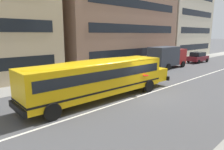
# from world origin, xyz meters

# --- Properties ---
(ground_plane) EXTENTS (400.00, 400.00, 0.00)m
(ground_plane) POSITION_xyz_m (0.00, 0.00, 0.00)
(ground_plane) COLOR #4C4C4F
(sidewalk_far) EXTENTS (120.00, 3.00, 0.01)m
(sidewalk_far) POSITION_xyz_m (0.00, 7.87, 0.01)
(sidewalk_far) COLOR gray
(sidewalk_far) RESTS_ON ground_plane
(lane_centreline) EXTENTS (110.00, 0.16, 0.01)m
(lane_centreline) POSITION_xyz_m (0.00, 0.00, 0.00)
(lane_centreline) COLOR silver
(lane_centreline) RESTS_ON ground_plane
(school_bus) EXTENTS (12.29, 3.06, 2.74)m
(school_bus) POSITION_xyz_m (-2.98, 1.50, 1.63)
(school_bus) COLOR yellow
(school_bus) RESTS_ON ground_plane
(parked_car_maroon_by_hydrant) EXTENTS (3.99, 2.07, 1.64)m
(parked_car_maroon_by_hydrant) POSITION_xyz_m (19.98, 5.10, 0.84)
(parked_car_maroon_by_hydrant) COLOR maroon
(parked_car_maroon_by_hydrant) RESTS_ON ground_plane
(box_truck) EXTENTS (6.07, 2.53, 2.82)m
(box_truck) POSITION_xyz_m (11.71, 5.52, 1.54)
(box_truck) COLOR maroon
(box_truck) RESTS_ON ground_plane
(apartment_block_far_right) EXTENTS (14.64, 11.10, 16.50)m
(apartment_block_far_right) POSITION_xyz_m (28.14, 14.89, 8.25)
(apartment_block_far_right) COLOR beige
(apartment_block_far_right) RESTS_ON ground_plane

